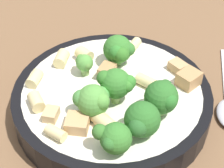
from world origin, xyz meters
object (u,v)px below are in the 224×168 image
broccoli_floret_1 (84,63)px  broccoli_floret_6 (121,50)px  rigatoni_3 (146,81)px  rigatoni_6 (35,78)px  chicken_chunk_3 (189,79)px  rigatoni_2 (105,122)px  chicken_chunk_2 (107,72)px  broccoli_floret_0 (142,120)px  broccoli_floret_3 (162,97)px  broccoli_floret_4 (93,100)px  rigatoni_1 (84,55)px  pasta_bowl (112,99)px  chicken_chunk_4 (77,123)px  chicken_chunk_0 (51,114)px  rigatoni_0 (62,59)px  broccoli_floret_2 (114,138)px  rigatoni_4 (133,46)px  chicken_chunk_1 (178,67)px  broccoli_floret_5 (116,84)px  rigatoni_7 (36,102)px

broccoli_floret_1 → broccoli_floret_6: (0.04, 0.02, 0.01)m
rigatoni_3 → rigatoni_6: same height
rigatoni_6 → chicken_chunk_3: size_ratio=0.90×
rigatoni_2 → chicken_chunk_2: 0.09m
broccoli_floret_0 → broccoli_floret_3: 0.04m
broccoli_floret_4 → rigatoni_1: bearing=106.8°
pasta_bowl → broccoli_floret_4: size_ratio=5.74×
rigatoni_3 → chicken_chunk_4: size_ratio=1.00×
broccoli_floret_1 → chicken_chunk_3: (0.13, -0.00, -0.01)m
rigatoni_1 → rigatoni_2: size_ratio=0.70×
broccoli_floret_4 → chicken_chunk_2: 0.07m
broccoli_floret_0 → chicken_chunk_0: bearing=174.0°
pasta_bowl → chicken_chunk_4: size_ratio=9.90×
rigatoni_0 → rigatoni_1: size_ratio=1.17×
broccoli_floret_4 → chicken_chunk_4: 0.03m
broccoli_floret_2 → rigatoni_6: size_ratio=1.62×
rigatoni_4 → rigatoni_6: bearing=-143.4°
broccoli_floret_4 → chicken_chunk_4: broccoli_floret_4 is taller
broccoli_floret_0 → chicken_chunk_1: (0.04, 0.12, -0.02)m
broccoli_floret_2 → broccoli_floret_5: (-0.01, 0.08, 0.01)m
rigatoni_1 → broccoli_floret_2: bearing=-68.0°
pasta_bowl → chicken_chunk_2: 0.03m
rigatoni_3 → chicken_chunk_4: (-0.07, -0.08, 0.00)m
rigatoni_0 → rigatoni_3: bearing=-14.3°
pasta_bowl → chicken_chunk_0: (-0.06, -0.06, 0.02)m
chicken_chunk_0 → rigatoni_0: bearing=96.6°
broccoli_floret_4 → broccoli_floret_6: size_ratio=0.98×
rigatoni_1 → rigatoni_6: 0.08m
rigatoni_7 → chicken_chunk_0: 0.03m
rigatoni_1 → chicken_chunk_4: size_ratio=0.82×
rigatoni_2 → chicken_chunk_2: (-0.01, 0.09, 0.00)m
broccoli_floret_5 → chicken_chunk_3: bearing=26.3°
broccoli_floret_2 → broccoli_floret_3: broccoli_floret_3 is taller
chicken_chunk_1 → broccoli_floret_0: bearing=-108.3°
rigatoni_2 → rigatoni_6: bearing=146.9°
broccoli_floret_1 → chicken_chunk_3: broccoli_floret_1 is taller
rigatoni_7 → rigatoni_3: bearing=23.8°
chicken_chunk_0 → broccoli_floret_5: bearing=28.1°
broccoli_floret_1 → rigatoni_2: (0.04, -0.09, -0.01)m
chicken_chunk_2 → rigatoni_7: bearing=-139.3°
rigatoni_4 → broccoli_floret_5: bearing=-95.3°
broccoli_floret_5 → rigatoni_1: bearing=125.5°
rigatoni_1 → rigatoni_2: (0.05, -0.12, -0.00)m
broccoli_floret_5 → rigatoni_7: bearing=-166.4°
rigatoni_3 → broccoli_floret_1: bearing=171.3°
broccoli_floret_6 → rigatoni_3: (0.04, -0.04, -0.02)m
pasta_bowl → rigatoni_1: (-0.05, 0.06, 0.02)m
rigatoni_0 → chicken_chunk_2: size_ratio=1.07×
rigatoni_2 → rigatoni_6: size_ratio=1.23×
chicken_chunk_0 → chicken_chunk_4: (0.03, -0.01, 0.00)m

